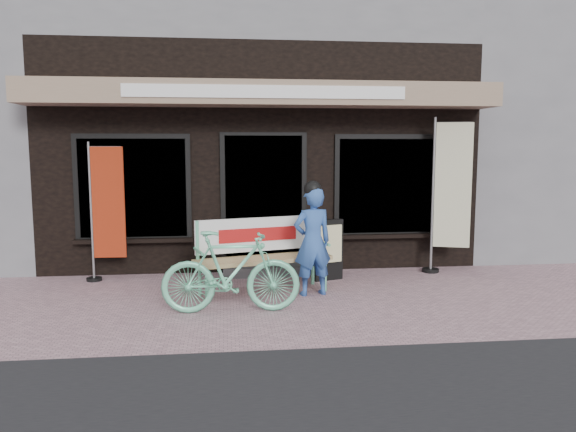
{
  "coord_description": "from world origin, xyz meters",
  "views": [
    {
      "loc": [
        -0.6,
        -6.78,
        2.0
      ],
      "look_at": [
        0.24,
        0.7,
        1.05
      ],
      "focal_mm": 35.0,
      "sensor_mm": 36.0,
      "label": 1
    }
  ],
  "objects": [
    {
      "name": "nobori_cream",
      "position": [
        2.86,
        1.57,
        1.25
      ],
      "size": [
        0.72,
        0.36,
        2.43
      ],
      "rotation": [
        0.0,
        0.0,
        -0.32
      ],
      "color": "gray",
      "rests_on": "ground"
    },
    {
      "name": "person",
      "position": [
        0.55,
        0.51,
        0.76
      ],
      "size": [
        0.59,
        0.46,
        1.54
      ],
      "rotation": [
        0.0,
        0.0,
        0.23
      ],
      "color": "#3058A6",
      "rests_on": "ground"
    },
    {
      "name": "storefront",
      "position": [
        0.0,
        4.96,
        2.99
      ],
      "size": [
        7.0,
        6.77,
        6.0
      ],
      "color": "black",
      "rests_on": "ground"
    },
    {
      "name": "bicycle",
      "position": [
        -0.55,
        -0.18,
        0.5
      ],
      "size": [
        1.66,
        0.49,
        1.0
      ],
      "primitive_type": "imported",
      "rotation": [
        0.0,
        0.0,
        1.55
      ],
      "color": "#6BD1A2",
      "rests_on": "ground"
    },
    {
      "name": "ground",
      "position": [
        0.0,
        0.0,
        0.0
      ],
      "size": [
        70.0,
        70.0,
        0.0
      ],
      "primitive_type": "plane",
      "color": "#AD848E",
      "rests_on": "ground"
    },
    {
      "name": "bench",
      "position": [
        -0.13,
        0.76,
        0.59
      ],
      "size": [
        1.92,
        0.94,
        1.01
      ],
      "rotation": [
        0.0,
        0.0,
        0.26
      ],
      "color": "#6BD1A2",
      "rests_on": "ground"
    },
    {
      "name": "menu_stand",
      "position": [
        0.91,
        1.3,
        0.47
      ],
      "size": [
        0.46,
        0.23,
        0.91
      ],
      "rotation": [
        0.0,
        0.0,
        0.33
      ],
      "color": "black",
      "rests_on": "ground"
    },
    {
      "name": "nobori_red",
      "position": [
        -2.35,
        1.64,
        1.06
      ],
      "size": [
        0.6,
        0.23,
        2.05
      ],
      "rotation": [
        0.0,
        0.0,
        -0.03
      ],
      "color": "gray",
      "rests_on": "ground"
    }
  ]
}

